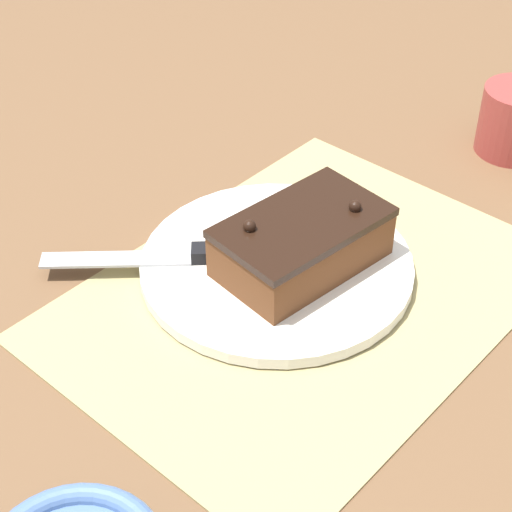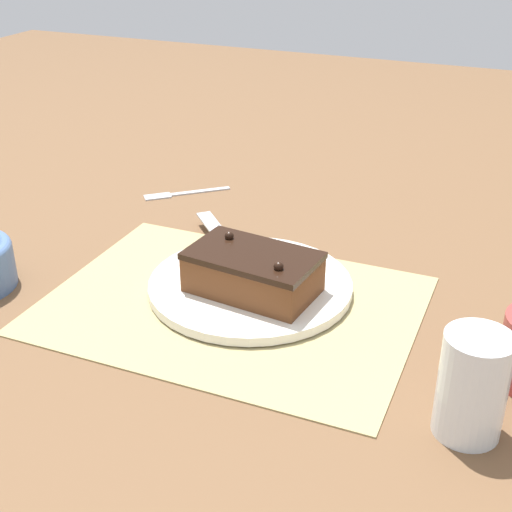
% 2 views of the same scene
% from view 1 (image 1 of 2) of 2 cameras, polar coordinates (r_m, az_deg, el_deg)
% --- Properties ---
extents(ground_plane, '(3.00, 3.00, 0.00)m').
position_cam_1_polar(ground_plane, '(0.81, 3.16, -2.70)').
color(ground_plane, brown).
extents(placemat_woven, '(0.46, 0.34, 0.00)m').
position_cam_1_polar(placemat_woven, '(0.81, 3.17, -2.60)').
color(placemat_woven, tan).
rests_on(placemat_woven, ground_plane).
extents(cake_plate, '(0.26, 0.26, 0.01)m').
position_cam_1_polar(cake_plate, '(0.83, 1.38, -0.64)').
color(cake_plate, white).
rests_on(cake_plate, placemat_woven).
extents(chocolate_cake, '(0.17, 0.11, 0.06)m').
position_cam_1_polar(chocolate_cake, '(0.81, 3.08, 0.96)').
color(chocolate_cake, brown).
rests_on(chocolate_cake, cake_plate).
extents(serving_knife, '(0.16, 0.17, 0.01)m').
position_cam_1_polar(serving_knife, '(0.83, -4.44, 0.07)').
color(serving_knife, black).
rests_on(serving_knife, cake_plate).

